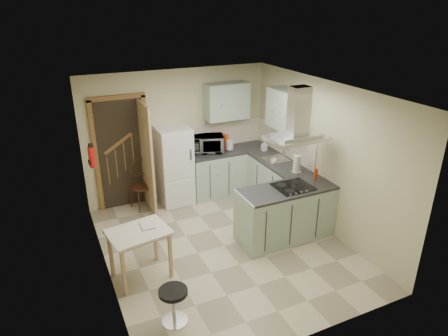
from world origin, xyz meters
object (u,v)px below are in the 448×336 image
peninsula (286,213)px  fridge (174,166)px  microwave (208,144)px  extractor_hood (297,138)px  drop_leaf_table (140,254)px  bentwood_chair (141,187)px  stool (174,306)px

peninsula → fridge: bearing=121.7°
microwave → extractor_hood: bearing=-55.2°
drop_leaf_table → microwave: 2.90m
microwave → peninsula: bearing=-57.8°
drop_leaf_table → bentwood_chair: bearing=65.9°
fridge → microwave: fridge is taller
peninsula → stool: (-2.26, -1.03, -0.21)m
bentwood_chair → microwave: size_ratio=1.47×
fridge → microwave: 0.79m
fridge → stool: 3.23m
stool → drop_leaf_table: bearing=98.0°
microwave → bentwood_chair: bearing=-159.7°
peninsula → bentwood_chair: peninsula is taller
extractor_hood → stool: size_ratio=1.90×
bentwood_chair → fridge: bearing=-18.8°
peninsula → microwave: 2.20m
extractor_hood → stool: extractor_hood is taller
drop_leaf_table → stool: bearing=-91.5°
microwave → drop_leaf_table: bearing=-114.1°
fridge → bentwood_chair: bearing=177.0°
drop_leaf_table → stool: (0.14, -1.02, -0.14)m
peninsula → extractor_hood: 1.27m
extractor_hood → drop_leaf_table: bearing=-179.6°
peninsula → drop_leaf_table: 2.41m
drop_leaf_table → stool: 1.04m
drop_leaf_table → peninsula: bearing=-9.1°
stool → microwave: microwave is taller
fridge → microwave: bearing=6.0°
bentwood_chair → microwave: 1.52m
stool → fridge: bearing=71.0°
stool → extractor_hood: bearing=23.6°
fridge → peninsula: fridge is taller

